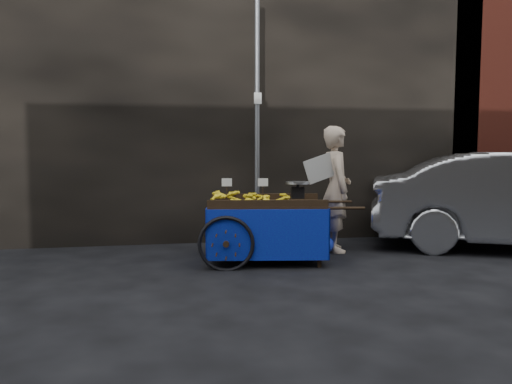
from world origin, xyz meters
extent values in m
plane|color=black|center=(0.00, 0.00, 0.00)|extent=(80.00, 80.00, 0.00)
cube|color=black|center=(-1.00, 2.60, 2.50)|extent=(11.00, 2.00, 5.00)
cube|color=#591E14|center=(5.50, 2.60, 2.50)|extent=(3.00, 2.00, 5.00)
cylinder|color=slate|center=(0.30, 1.30, 2.00)|extent=(0.08, 0.08, 4.00)
cube|color=white|center=(0.30, 1.25, 2.40)|extent=(0.12, 0.02, 0.18)
cube|color=black|center=(0.20, 0.07, 0.80)|extent=(1.73, 1.23, 0.06)
cube|color=black|center=(0.27, 0.53, 0.87)|extent=(1.58, 0.28, 0.10)
cube|color=black|center=(0.13, -0.39, 0.87)|extent=(1.58, 0.28, 0.10)
cube|color=black|center=(0.83, -0.43, 0.40)|extent=(0.06, 0.06, 0.80)
cube|color=black|center=(0.95, 0.36, 0.40)|extent=(0.06, 0.06, 0.80)
cylinder|color=black|center=(1.17, -0.48, 0.80)|extent=(0.50, 0.12, 0.04)
cylinder|color=black|center=(1.30, 0.31, 0.80)|extent=(0.50, 0.12, 0.04)
torus|color=black|center=(-0.42, -0.38, 0.35)|extent=(0.75, 0.16, 0.75)
torus|color=black|center=(-0.26, 0.69, 0.35)|extent=(0.75, 0.16, 0.75)
cylinder|color=black|center=(-0.34, 0.15, 0.35)|extent=(0.22, 1.11, 0.05)
cube|color=#0E0895|center=(0.12, -0.43, 0.46)|extent=(1.62, 0.27, 0.68)
cube|color=#0E0895|center=(0.28, 0.57, 0.46)|extent=(1.62, 0.27, 0.68)
cube|color=#0E0895|center=(-0.60, 0.19, 0.46)|extent=(0.18, 1.03, 0.68)
cube|color=#0E0895|center=(1.00, -0.05, 0.46)|extent=(0.18, 1.03, 0.68)
cube|color=black|center=(0.65, 0.05, 0.97)|extent=(0.20, 0.17, 0.16)
cylinder|color=silver|center=(0.65, 0.05, 1.11)|extent=(0.39, 0.39, 0.03)
cube|color=white|center=(-0.36, 0.05, 1.13)|extent=(0.14, 0.03, 0.11)
cube|color=white|center=(0.13, -0.03, 1.13)|extent=(0.14, 0.03, 0.11)
imported|color=tan|center=(1.40, 0.56, 0.97)|extent=(0.52, 0.74, 1.93)
cube|color=#B6B6AF|center=(1.11, 0.42, 1.30)|extent=(0.59, 0.08, 0.50)
ellipsoid|color=#1A31C8|center=(1.16, 0.40, 0.14)|extent=(0.31, 0.25, 0.28)
camera|label=1|loc=(-1.20, -6.76, 1.59)|focal=35.00mm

